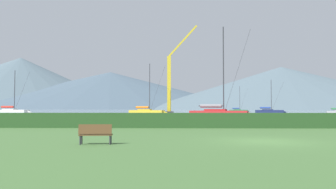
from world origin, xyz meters
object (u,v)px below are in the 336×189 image
sailboat_slip_0 (270,112)px  sailboat_slip_5 (147,112)px  park_bench_under_tree (96,133)px  sailboat_slip_6 (239,111)px  sailboat_slip_1 (12,112)px  dock_crane (170,87)px  sailboat_slip_2 (220,114)px

sailboat_slip_0 → sailboat_slip_5: (-29.21, -14.55, 0.06)m
sailboat_slip_5 → park_bench_under_tree: (2.31, -52.56, -0.16)m
sailboat_slip_0 → park_bench_under_tree: 72.30m
sailboat_slip_6 → park_bench_under_tree: (-23.66, -90.75, -0.01)m
sailboat_slip_1 → dock_crane: bearing=4.7°
sailboat_slip_1 → sailboat_slip_5: bearing=-3.6°
sailboat_slip_2 → sailboat_slip_0: bearing=80.9°
dock_crane → park_bench_under_tree: bearing=-92.4°
sailboat_slip_2 → park_bench_under_tree: sailboat_slip_2 is taller
sailboat_slip_6 → sailboat_slip_2: bearing=-97.6°
park_bench_under_tree → sailboat_slip_2: bearing=67.6°
sailboat_slip_6 → park_bench_under_tree: bearing=-99.2°
sailboat_slip_1 → sailboat_slip_6: (56.78, 33.47, -0.16)m
sailboat_slip_6 → dock_crane: 40.28m
sailboat_slip_0 → sailboat_slip_1: sailboat_slip_1 is taller
sailboat_slip_2 → park_bench_under_tree: bearing=-91.5°
sailboat_slip_5 → sailboat_slip_6: size_ratio=1.28×
sailboat_slip_2 → sailboat_slip_6: bearing=93.1°
sailboat_slip_5 → park_bench_under_tree: sailboat_slip_5 is taller
sailboat_slip_1 → park_bench_under_tree: sailboat_slip_1 is taller
sailboat_slip_2 → dock_crane: size_ratio=0.66×
sailboat_slip_2 → dock_crane: 27.66m
sailboat_slip_1 → sailboat_slip_0: bearing=14.5°
sailboat_slip_1 → dock_crane: 35.92m
sailboat_slip_0 → park_bench_under_tree: (-26.89, -67.11, -0.09)m
sailboat_slip_0 → sailboat_slip_6: (-3.24, 23.64, -0.08)m
sailboat_slip_2 → sailboat_slip_5: sailboat_slip_2 is taller
sailboat_slip_0 → dock_crane: dock_crane is taller
sailboat_slip_1 → park_bench_under_tree: 66.17m
sailboat_slip_0 → sailboat_slip_2: (-17.07, -36.21, 0.15)m
sailboat_slip_0 → dock_crane: size_ratio=0.43×
sailboat_slip_6 → dock_crane: dock_crane is taller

